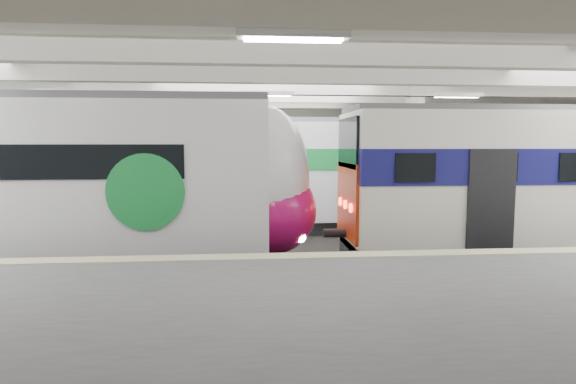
{
  "coord_description": "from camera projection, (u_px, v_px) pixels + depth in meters",
  "views": [
    {
      "loc": [
        -0.67,
        -12.96,
        3.43
      ],
      "look_at": [
        0.53,
        1.0,
        2.0
      ],
      "focal_mm": 30.0,
      "sensor_mm": 36.0,
      "label": 1
    }
  ],
  "objects": [
    {
      "name": "station_hall",
      "position": [
        276.0,
        151.0,
        11.2
      ],
      "size": [
        36.0,
        24.0,
        5.75
      ],
      "color": "black",
      "rests_on": "ground"
    },
    {
      "name": "modern_emu",
      "position": [
        64.0,
        187.0,
        12.55
      ],
      "size": [
        14.56,
        3.0,
        4.66
      ],
      "color": "white",
      "rests_on": "ground"
    },
    {
      "name": "older_rer",
      "position": [
        575.0,
        182.0,
        13.76
      ],
      "size": [
        13.39,
        2.96,
        4.42
      ],
      "color": "white",
      "rests_on": "ground"
    },
    {
      "name": "far_train",
      "position": [
        183.0,
        174.0,
        18.21
      ],
      "size": [
        13.73,
        3.27,
        4.37
      ],
      "rotation": [
        0.0,
        0.0,
        0.04
      ],
      "color": "white",
      "rests_on": "ground"
    }
  ]
}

